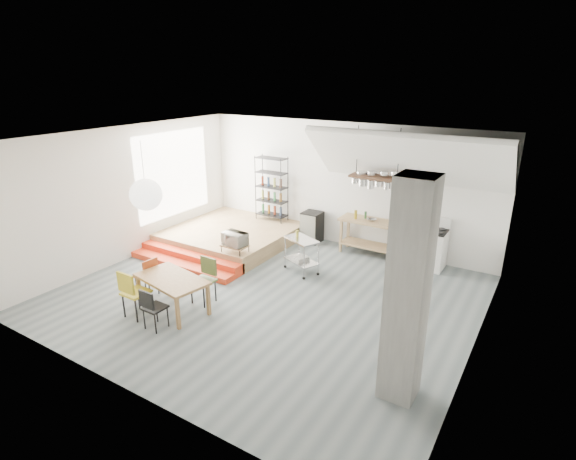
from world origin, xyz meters
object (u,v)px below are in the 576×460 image
Objects in this scene: rolling_cart at (302,250)px; stove at (432,248)px; mini_fridge at (312,227)px; dining_table at (172,281)px.

stove is at bearing 60.68° from rolling_cart.
stove is 3.20m from mini_fridge.
rolling_cart reaches higher than dining_table.
dining_table is 4.69m from mini_fridge.
dining_table is 1.88× the size of mini_fridge.
stove is at bearing 62.10° from dining_table.
mini_fridge is (0.47, 4.66, -0.19)m from dining_table.
stove is 1.27× the size of rolling_cart.
dining_table is at bearing -88.68° from rolling_cart.
dining_table is 1.69× the size of rolling_cart.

